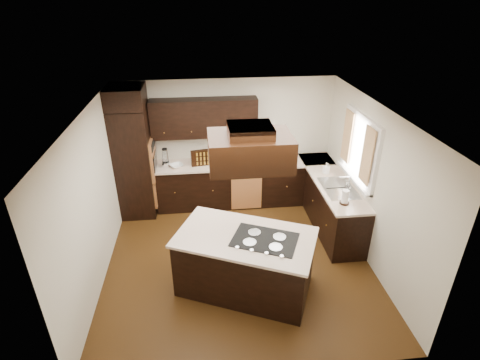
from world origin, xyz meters
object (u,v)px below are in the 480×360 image
at_px(island, 245,263).
at_px(range_hood, 250,151).
at_px(oven_column, 135,162).
at_px(spice_rack, 201,158).

relative_size(island, range_hood, 1.75).
distance_m(oven_column, island, 3.04).
xyz_separation_m(range_hood, spice_rack, (-0.63, 2.30, -1.09)).
relative_size(range_hood, spice_rack, 2.83).
bearing_deg(island, oven_column, 151.55).
height_order(oven_column, island, oven_column).
bearing_deg(range_hood, island, -121.47).
bearing_deg(spice_rack, oven_column, 171.35).
relative_size(island, spice_rack, 4.96).
xyz_separation_m(oven_column, spice_rack, (1.24, 0.04, 0.01)).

